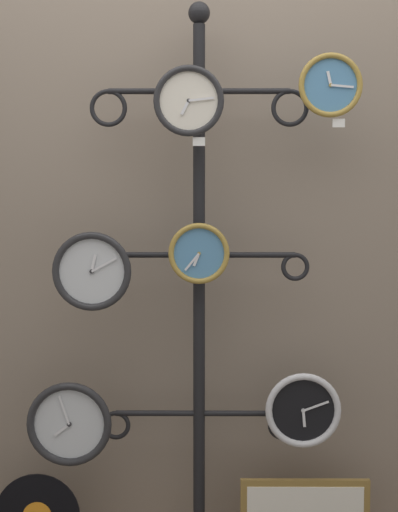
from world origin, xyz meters
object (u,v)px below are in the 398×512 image
at_px(clock_top_right, 330,85).
at_px(clock_top_center, 189,101).
at_px(clock_bottom_left, 69,424).
at_px(clock_middle_left, 92,271).
at_px(clock_middle_center, 199,253).
at_px(display_stand, 199,346).
at_px(clock_bottom_right, 303,410).

bearing_deg(clock_top_right, clock_top_center, -176.98).
bearing_deg(clock_bottom_left, clock_middle_left, -16.00).
distance_m(clock_middle_center, clock_bottom_left, 0.72).
height_order(clock_top_center, clock_top_right, clock_top_right).
relative_size(clock_middle_center, clock_bottom_left, 0.71).
bearing_deg(clock_middle_center, clock_bottom_left, -178.67).
relative_size(display_stand, clock_top_center, 8.50).
xyz_separation_m(clock_middle_left, clock_middle_center, (0.35, 0.03, 0.06)).
relative_size(display_stand, clock_bottom_left, 6.74).
xyz_separation_m(clock_top_center, clock_top_right, (0.46, 0.02, 0.05)).
relative_size(clock_bottom_left, clock_bottom_right, 1.13).
xyz_separation_m(clock_middle_left, clock_bottom_right, (0.70, 0.03, -0.47)).
bearing_deg(clock_middle_left, clock_bottom_right, 2.06).
bearing_deg(clock_top_right, clock_middle_center, 177.94).
relative_size(clock_top_center, clock_bottom_right, 0.89).
height_order(clock_middle_left, clock_bottom_left, clock_middle_left).
bearing_deg(clock_top_right, clock_bottom_right, 175.55).
height_order(display_stand, clock_bottom_right, display_stand).
height_order(clock_middle_left, clock_bottom_right, clock_middle_left).
height_order(clock_middle_left, clock_middle_center, clock_middle_center).
height_order(clock_top_center, clock_middle_left, clock_top_center).
relative_size(clock_middle_center, clock_bottom_right, 0.80).
xyz_separation_m(display_stand, clock_middle_center, (-0.00, -0.07, 0.33)).
distance_m(clock_top_center, clock_top_right, 0.46).
distance_m(clock_top_center, clock_bottom_left, 1.15).
bearing_deg(clock_middle_center, clock_middle_left, -174.36).
height_order(clock_top_center, clock_bottom_right, clock_top_center).
xyz_separation_m(clock_bottom_left, clock_bottom_right, (0.79, 0.00, 0.05)).
xyz_separation_m(clock_top_right, clock_bottom_right, (-0.08, 0.01, -1.08)).
relative_size(display_stand, clock_middle_left, 7.43).
bearing_deg(clock_top_center, display_stand, 73.78).
distance_m(display_stand, clock_top_right, 0.98).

